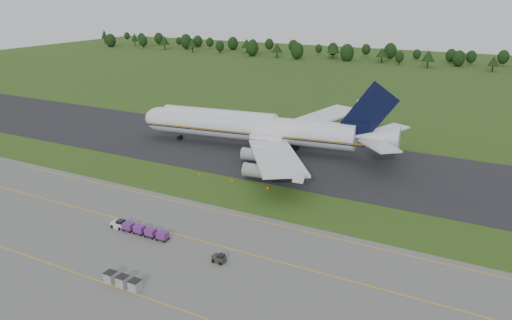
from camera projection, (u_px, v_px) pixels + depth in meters
The scene contains 10 objects.
ground at pixel (252, 196), 106.96m from camera, with size 600.00×600.00×0.00m, color #2D4A16.
apron at pixel (150, 271), 78.55m from camera, with size 300.00×52.00×0.06m, color #62625D.
taxiway at pixel (303, 159), 130.34m from camera, with size 300.00×40.00×0.08m, color black.
apron_markings at pixel (176, 251), 84.40m from camera, with size 300.00×30.20×0.01m.
tree_line at pixel (410, 55), 293.54m from camera, with size 531.34×23.38×11.74m.
aircraft at pixel (256, 128), 137.81m from camera, with size 74.74×71.99×20.91m.
baggage_train at pixel (138, 229), 90.31m from camera, with size 12.67×1.62×1.56m.
utility_cart at pixel (219, 259), 80.76m from camera, with size 2.20×1.48×1.16m.
uld_row at pixel (122, 281), 74.29m from camera, with size 6.39×1.59×1.57m.
edge_markers at pixel (233, 181), 114.67m from camera, with size 18.57×0.30×0.60m.
Camera 1 is at (47.15, -86.76, 41.85)m, focal length 35.00 mm.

